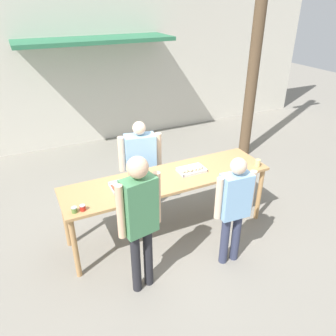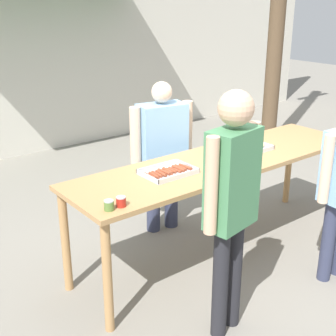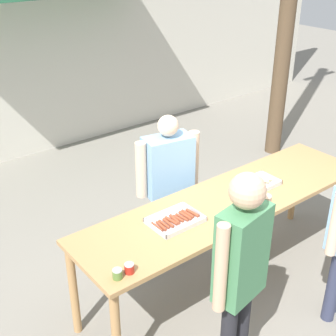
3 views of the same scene
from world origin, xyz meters
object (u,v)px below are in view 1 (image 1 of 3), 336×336
Objects in this scene: food_tray_buns at (192,170)px; condiment_jar_mustard at (74,210)px; person_customer_holding_hotdog at (140,214)px; food_tray_sausages at (127,185)px; person_customer_with_cup at (234,203)px; condiment_jar_ketchup at (83,208)px; person_server_behind_table at (141,161)px; beer_cup at (258,163)px.

condiment_jar_mustard is (-1.75, -0.30, 0.01)m from food_tray_buns.
person_customer_holding_hotdog is (0.61, -0.57, 0.11)m from condiment_jar_mustard.
person_customer_holding_hotdog reaches higher than food_tray_sausages.
food_tray_buns is at bearing -152.70° from person_customer_holding_hotdog.
person_customer_holding_hotdog is 1.15× the size of person_customer_with_cup.
food_tray_sausages is 5.84× the size of condiment_jar_ketchup.
food_tray_sausages is 1.00m from food_tray_buns.
person_server_behind_table is 1.68m from person_customer_holding_hotdog.
person_customer_holding_hotdog is at bearing -99.14° from food_tray_sausages.
condiment_jar_ketchup is at bearing -16.35° from person_customer_with_cup.
person_server_behind_table is at bearing 55.90° from food_tray_sausages.
person_server_behind_table reaches higher than food_tray_sausages.
condiment_jar_mustard is at bearing -170.41° from food_tray_buns.
food_tray_sausages is 0.28× the size of person_customer_with_cup.
food_tray_buns is 3.65× the size of beer_cup.
food_tray_buns is 1.43m from person_customer_holding_hotdog.
person_customer_holding_hotdog is at bearing -42.72° from condiment_jar_mustard.
person_customer_with_cup is (1.08, -0.94, -0.03)m from food_tray_sausages.
person_server_behind_table is at bearing -65.50° from person_customer_with_cup.
condiment_jar_mustard is at bearing -158.49° from food_tray_sausages.
food_tray_buns is 0.22× the size of person_customer_holding_hotdog.
food_tray_sausages is 0.88m from person_customer_holding_hotdog.
person_customer_holding_hotdog is at bearing -100.45° from person_server_behind_table.
beer_cup is 1.79m from person_server_behind_table.
food_tray_sausages is 1.08× the size of food_tray_buns.
condiment_jar_ketchup is (0.10, -0.00, 0.00)m from condiment_jar_mustard.
person_customer_holding_hotdog is at bearing 0.34° from person_customer_with_cup.
condiment_jar_mustard is 1.00× the size of condiment_jar_ketchup.
person_server_behind_table is at bearing -121.20° from person_customer_holding_hotdog.
beer_cup reaches higher than condiment_jar_mustard.
person_server_behind_table is at bearing 127.25° from food_tray_buns.
condiment_jar_ketchup is (-0.65, -0.30, 0.02)m from food_tray_sausages.
food_tray_buns is at bearing -41.83° from person_server_behind_table.
food_tray_sausages is 0.84m from person_server_behind_table.
condiment_jar_mustard is 0.05× the size of person_server_behind_table.
food_tray_sausages is 0.27× the size of person_server_behind_table.
food_tray_sausages is 3.95× the size of beer_cup.
person_customer_with_cup reaches higher than beer_cup.
beer_cup reaches higher than condiment_jar_ketchup.
beer_cup is at bearing -174.66° from person_customer_holding_hotdog.
person_server_behind_table reaches higher than person_customer_with_cup.
person_customer_with_cup is at bearing -84.94° from food_tray_buns.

